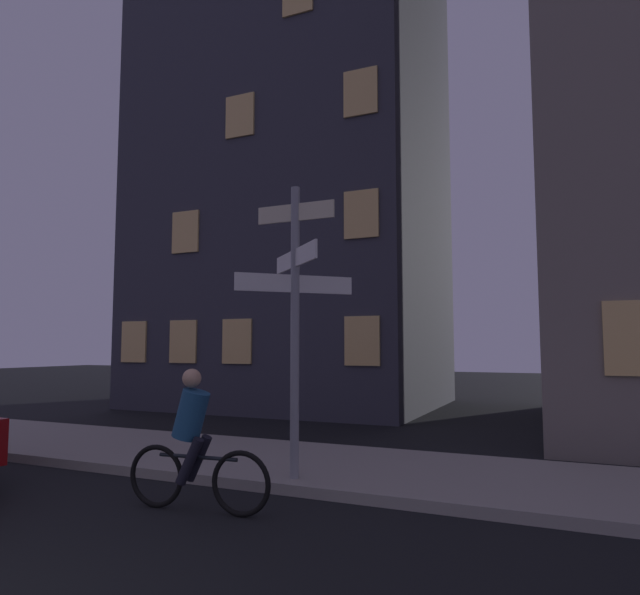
{
  "coord_description": "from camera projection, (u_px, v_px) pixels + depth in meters",
  "views": [
    {
      "loc": [
        4.1,
        -1.69,
        1.87
      ],
      "look_at": [
        0.88,
        5.52,
        2.56
      ],
      "focal_mm": 31.35,
      "sensor_mm": 36.0,
      "label": 1
    }
  ],
  "objects": [
    {
      "name": "sidewalk_kerb",
      "position": [
        285.0,
        463.0,
        8.64
      ],
      "size": [
        40.0,
        2.94,
        0.14
      ],
      "primitive_type": "cube",
      "color": "gray",
      "rests_on": "ground_plane"
    },
    {
      "name": "signpost",
      "position": [
        295.0,
        303.0,
        7.53
      ],
      "size": [
        1.2,
        1.2,
        3.91
      ],
      "color": "gray",
      "rests_on": "sidewalk_kerb"
    },
    {
      "name": "cyclist",
      "position": [
        194.0,
        445.0,
        6.39
      ],
      "size": [
        1.82,
        0.36,
        1.61
      ],
      "color": "black",
      "rests_on": "ground_plane"
    },
    {
      "name": "building_left_block",
      "position": [
        297.0,
        80.0,
        18.93
      ],
      "size": [
        8.89,
        7.05,
        21.75
      ],
      "color": "#383842",
      "rests_on": "ground_plane"
    }
  ]
}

